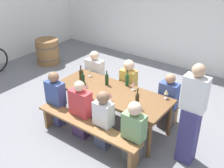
% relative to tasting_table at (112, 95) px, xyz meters
% --- Properties ---
extents(ground_plane, '(24.00, 24.00, 0.00)m').
position_rel_tasting_table_xyz_m(ground_plane, '(0.00, 0.00, -0.68)').
color(ground_plane, slate).
extents(back_wall, '(14.00, 0.20, 3.20)m').
position_rel_tasting_table_xyz_m(back_wall, '(0.00, 3.47, 0.92)').
color(back_wall, white).
rests_on(back_wall, ground).
extents(tasting_table, '(2.21, 0.85, 0.75)m').
position_rel_tasting_table_xyz_m(tasting_table, '(0.00, 0.00, 0.00)').
color(tasting_table, brown).
rests_on(tasting_table, ground).
extents(bench_near, '(2.11, 0.30, 0.45)m').
position_rel_tasting_table_xyz_m(bench_near, '(0.00, -0.73, -0.32)').
color(bench_near, olive).
rests_on(bench_near, ground).
extents(bench_far, '(2.11, 0.30, 0.45)m').
position_rel_tasting_table_xyz_m(bench_far, '(0.00, 0.73, -0.32)').
color(bench_far, olive).
rests_on(bench_far, ground).
extents(wine_bottle_0, '(0.07, 0.07, 0.29)m').
position_rel_tasting_table_xyz_m(wine_bottle_0, '(-0.61, -0.11, 0.18)').
color(wine_bottle_0, '#143319').
rests_on(wine_bottle_0, tasting_table).
extents(wine_bottle_1, '(0.07, 0.07, 0.32)m').
position_rel_tasting_table_xyz_m(wine_bottle_1, '(0.09, 0.36, 0.19)').
color(wine_bottle_1, '#194723').
rests_on(wine_bottle_1, tasting_table).
extents(wine_bottle_2, '(0.07, 0.07, 0.29)m').
position_rel_tasting_table_xyz_m(wine_bottle_2, '(-0.23, 0.15, 0.18)').
color(wine_bottle_2, '#143319').
rests_on(wine_bottle_2, tasting_table).
extents(wine_bottle_3, '(0.07, 0.07, 0.34)m').
position_rel_tasting_table_xyz_m(wine_bottle_3, '(-0.72, -0.04, 0.20)').
color(wine_bottle_3, '#332814').
rests_on(wine_bottle_3, tasting_table).
extents(wine_bottle_4, '(0.07, 0.07, 0.36)m').
position_rel_tasting_table_xyz_m(wine_bottle_4, '(0.66, -0.19, 0.21)').
color(wine_bottle_4, '#332814').
rests_on(wine_bottle_4, tasting_table).
extents(wine_glass_0, '(0.07, 0.07, 0.18)m').
position_rel_tasting_table_xyz_m(wine_glass_0, '(0.18, -0.31, 0.20)').
color(wine_glass_0, silver).
rests_on(wine_glass_0, tasting_table).
extents(wine_glass_1, '(0.07, 0.07, 0.18)m').
position_rel_tasting_table_xyz_m(wine_glass_1, '(-0.74, 0.24, 0.20)').
color(wine_glass_1, silver).
rests_on(wine_glass_1, tasting_table).
extents(wine_glass_2, '(0.07, 0.07, 0.17)m').
position_rel_tasting_table_xyz_m(wine_glass_2, '(-0.35, -0.30, 0.19)').
color(wine_glass_2, silver).
rests_on(wine_glass_2, tasting_table).
extents(wine_glass_3, '(0.08, 0.08, 0.18)m').
position_rel_tasting_table_xyz_m(wine_glass_3, '(0.91, 0.35, 0.20)').
color(wine_glass_3, silver).
rests_on(wine_glass_3, tasting_table).
extents(wine_glass_4, '(0.06, 0.06, 0.17)m').
position_rel_tasting_table_xyz_m(wine_glass_4, '(0.28, 0.27, 0.20)').
color(wine_glass_4, silver).
rests_on(wine_glass_4, tasting_table).
extents(seated_guest_near_0, '(0.37, 0.24, 1.10)m').
position_rel_tasting_table_xyz_m(seated_guest_near_0, '(-0.90, -0.58, -0.15)').
color(seated_guest_near_0, '#434371').
rests_on(seated_guest_near_0, ground).
extents(seated_guest_near_1, '(0.41, 0.24, 1.11)m').
position_rel_tasting_table_xyz_m(seated_guest_near_1, '(-0.26, -0.58, -0.16)').
color(seated_guest_near_1, '#432C51').
rests_on(seated_guest_near_1, ground).
extents(seated_guest_near_2, '(0.32, 0.24, 1.09)m').
position_rel_tasting_table_xyz_m(seated_guest_near_2, '(0.25, -0.58, -0.15)').
color(seated_guest_near_2, '#3F455C').
rests_on(seated_guest_near_2, ground).
extents(seated_guest_near_3, '(0.36, 0.24, 1.11)m').
position_rel_tasting_table_xyz_m(seated_guest_near_3, '(0.85, -0.58, -0.14)').
color(seated_guest_near_3, '#4D4E4B').
rests_on(seated_guest_near_3, ground).
extents(seated_guest_far_0, '(0.40, 0.24, 1.15)m').
position_rel_tasting_table_xyz_m(seated_guest_far_0, '(-0.89, 0.58, -0.13)').
color(seated_guest_far_0, '#434D3F').
rests_on(seated_guest_far_0, ground).
extents(seated_guest_far_1, '(0.32, 0.24, 1.17)m').
position_rel_tasting_table_xyz_m(seated_guest_far_1, '(-0.02, 0.58, -0.10)').
color(seated_guest_far_1, '#575664').
rests_on(seated_guest_far_1, ground).
extents(seated_guest_far_2, '(0.34, 0.24, 1.13)m').
position_rel_tasting_table_xyz_m(seated_guest_far_2, '(0.87, 0.58, -0.14)').
color(seated_guest_far_2, '#453B3A').
rests_on(seated_guest_far_2, ground).
extents(standing_host, '(0.36, 0.24, 1.71)m').
position_rel_tasting_table_xyz_m(standing_host, '(1.53, -0.05, 0.16)').
color(standing_host, navy).
rests_on(standing_host, ground).
extents(wine_barrel, '(0.69, 0.69, 0.72)m').
position_rel_tasting_table_xyz_m(wine_barrel, '(-3.32, 1.34, -0.32)').
color(wine_barrel, olive).
rests_on(wine_barrel, ground).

